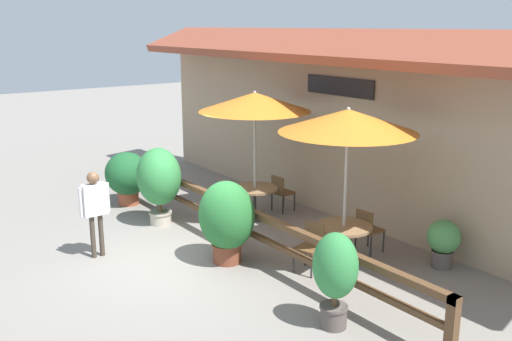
# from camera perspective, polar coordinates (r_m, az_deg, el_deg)

# --- Properties ---
(ground_plane) EXTENTS (60.00, 60.00, 0.00)m
(ground_plane) POSITION_cam_1_polar(r_m,az_deg,el_deg) (11.08, -7.21, -8.62)
(ground_plane) COLOR gray
(building_facade) EXTENTS (14.28, 1.49, 4.23)m
(building_facade) POSITION_cam_1_polar(r_m,az_deg,el_deg) (12.90, 8.55, 4.66)
(building_facade) COLOR tan
(building_facade) RESTS_ON ground
(patio_railing) EXTENTS (10.40, 0.14, 0.95)m
(patio_railing) POSITION_cam_1_polar(r_m,az_deg,el_deg) (11.35, -2.71, -4.20)
(patio_railing) COLOR brown
(patio_railing) RESTS_ON ground
(patio_umbrella_near) EXTENTS (2.47, 2.47, 2.92)m
(patio_umbrella_near) POSITION_cam_1_polar(r_m,az_deg,el_deg) (12.52, -0.13, 6.87)
(patio_umbrella_near) COLOR #B7B2A8
(patio_umbrella_near) RESTS_ON ground
(dining_table_near) EXTENTS (1.04, 1.04, 0.73)m
(dining_table_near) POSITION_cam_1_polar(r_m,az_deg,el_deg) (12.95, -0.13, -2.31)
(dining_table_near) COLOR olive
(dining_table_near) RESTS_ON ground
(chair_near_streetside) EXTENTS (0.43, 0.43, 0.87)m
(chair_near_streetside) POSITION_cam_1_polar(r_m,az_deg,el_deg) (12.53, -3.01, -3.35)
(chair_near_streetside) COLOR brown
(chair_near_streetside) RESTS_ON ground
(chair_near_wallside) EXTENTS (0.45, 0.45, 0.87)m
(chair_near_wallside) POSITION_cam_1_polar(r_m,az_deg,el_deg) (13.46, 2.54, -2.08)
(chair_near_wallside) COLOR brown
(chair_near_wallside) RESTS_ON ground
(patio_umbrella_middle) EXTENTS (2.47, 2.47, 2.92)m
(patio_umbrella_middle) POSITION_cam_1_polar(r_m,az_deg,el_deg) (10.15, 9.19, 4.92)
(patio_umbrella_middle) COLOR #B7B2A8
(patio_umbrella_middle) RESTS_ON ground
(dining_table_middle) EXTENTS (1.04, 1.04, 0.73)m
(dining_table_middle) POSITION_cam_1_polar(r_m,az_deg,el_deg) (10.68, 8.74, -6.18)
(dining_table_middle) COLOR olive
(dining_table_middle) RESTS_ON ground
(chair_middle_streetside) EXTENTS (0.51, 0.51, 0.87)m
(chair_middle_streetside) POSITION_cam_1_polar(r_m,az_deg,el_deg) (10.30, 5.49, -7.41)
(chair_middle_streetside) COLOR brown
(chair_middle_streetside) RESTS_ON ground
(chair_middle_wallside) EXTENTS (0.44, 0.44, 0.87)m
(chair_middle_wallside) POSITION_cam_1_polar(r_m,az_deg,el_deg) (11.25, 11.14, -5.71)
(chair_middle_wallside) COLOR brown
(chair_middle_wallside) RESTS_ON ground
(potted_plant_small_flowering) EXTENTS (1.17, 1.05, 1.30)m
(potted_plant_small_flowering) POSITION_cam_1_polar(r_m,az_deg,el_deg) (14.28, -12.75, -0.46)
(potted_plant_small_flowering) COLOR #9E4C33
(potted_plant_small_flowering) RESTS_ON ground
(potted_plant_corner_fern) EXTENTS (0.70, 0.63, 1.46)m
(potted_plant_corner_fern) POSITION_cam_1_polar(r_m,az_deg,el_deg) (8.37, 7.92, -9.99)
(potted_plant_corner_fern) COLOR #564C47
(potted_plant_corner_fern) RESTS_ON ground
(potted_plant_broad_leaf) EXTENTS (1.05, 0.95, 1.72)m
(potted_plant_broad_leaf) POSITION_cam_1_polar(r_m,az_deg,el_deg) (12.64, -9.68, -0.82)
(potted_plant_broad_leaf) COLOR #B7AD99
(potted_plant_broad_leaf) RESTS_ON ground
(potted_plant_entrance_palm) EXTENTS (1.12, 1.00, 1.56)m
(potted_plant_entrance_palm) POSITION_cam_1_polar(r_m,az_deg,el_deg) (10.51, -2.95, -4.78)
(potted_plant_entrance_palm) COLOR brown
(potted_plant_entrance_palm) RESTS_ON ground
(potted_plant_tall_tropical) EXTENTS (0.62, 0.55, 0.90)m
(potted_plant_tall_tropical) POSITION_cam_1_polar(r_m,az_deg,el_deg) (10.92, 18.23, -6.70)
(potted_plant_tall_tropical) COLOR #564C47
(potted_plant_tall_tropical) RESTS_ON ground
(pedestrian) EXTENTS (0.23, 0.59, 1.67)m
(pedestrian) POSITION_cam_1_polar(r_m,az_deg,el_deg) (11.09, -15.83, -3.13)
(pedestrian) COLOR #42382D
(pedestrian) RESTS_ON ground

